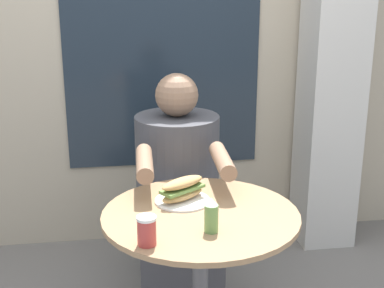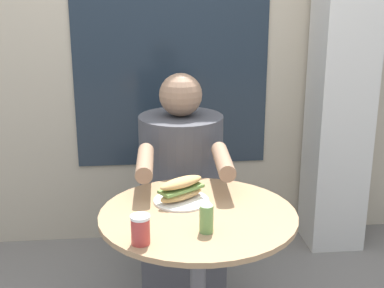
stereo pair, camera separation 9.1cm
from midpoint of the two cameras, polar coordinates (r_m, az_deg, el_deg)
name	(u,v)px [view 2 (the right image)]	position (r m, az deg, el deg)	size (l,w,h in m)	color
storefront_wall	(171,10)	(3.16, -1.36, 14.07)	(8.00, 0.09, 2.80)	#B7A88E
lattice_pillar	(345,48)	(3.19, 16.76, 9.80)	(0.32, 0.32, 2.40)	beige
cafe_table	(198,261)	(2.07, 1.92, -12.39)	(0.73, 0.73, 0.75)	#997551
diner_chair	(177,180)	(2.91, -0.68, -3.91)	(0.40, 0.40, 0.87)	slate
seated_diner	(182,212)	(2.60, -0.09, -7.26)	(0.42, 0.72, 1.16)	#424247
sandwich_on_plate	(181,192)	(2.06, 0.12, -5.12)	(0.21, 0.21, 0.10)	white
drink_cup	(140,230)	(1.75, -4.01, -9.11)	(0.06, 0.06, 0.10)	#B73D38
condiment_bottle	(206,216)	(1.81, 3.01, -7.66)	(0.05, 0.05, 0.13)	#66934C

